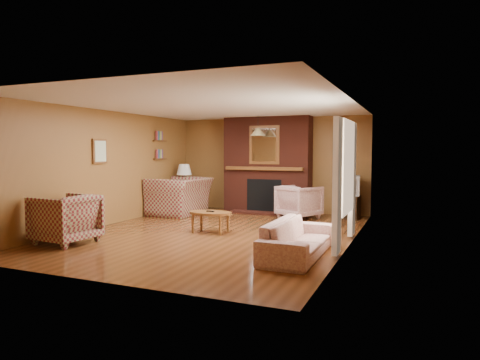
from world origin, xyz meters
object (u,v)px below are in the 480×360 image
at_px(plaid_loveseat, 180,196).
at_px(crt_tv, 349,185).
at_px(floral_armchair, 299,202).
at_px(coffee_table, 210,214).
at_px(plaid_armchair, 66,219).
at_px(fireplace, 267,166).
at_px(tv_stand, 348,207).
at_px(floral_sofa, 297,238).
at_px(side_table, 184,200).
at_px(table_lamp, 184,175).

relative_size(plaid_loveseat, crt_tv, 2.56).
xyz_separation_m(floral_armchair, coffee_table, (-1.10, -2.38, -0.03)).
bearing_deg(plaid_armchair, fireplace, 162.36).
xyz_separation_m(floral_armchair, tv_stand, (1.06, 0.42, -0.12)).
bearing_deg(plaid_loveseat, coffee_table, 45.53).
relative_size(plaid_loveseat, tv_stand, 2.60).
distance_m(floral_sofa, side_table, 5.36).
xyz_separation_m(fireplace, floral_sofa, (1.90, -4.11, -0.92)).
xyz_separation_m(plaid_loveseat, floral_sofa, (3.75, -2.92, -0.18)).
bearing_deg(plaid_loveseat, plaid_armchair, -0.25).
xyz_separation_m(fireplace, side_table, (-2.10, -0.53, -0.90)).
relative_size(floral_armchair, table_lamp, 1.29).
height_order(tv_stand, crt_tv, crt_tv).
height_order(plaid_loveseat, coffee_table, plaid_loveseat).
bearing_deg(plaid_loveseat, tv_stand, 105.81).
bearing_deg(side_table, crt_tv, 4.74).
relative_size(fireplace, tv_stand, 4.52).
bearing_deg(coffee_table, side_table, 129.14).
distance_m(fireplace, plaid_armchair, 5.20).
bearing_deg(floral_sofa, crt_tv, -1.96).
relative_size(plaid_loveseat, floral_sofa, 0.76).
bearing_deg(plaid_loveseat, side_table, -157.74).
relative_size(coffee_table, tv_stand, 1.62).
distance_m(floral_sofa, table_lamp, 5.40).
xyz_separation_m(floral_armchair, side_table, (-3.09, 0.07, -0.10)).
height_order(fireplace, floral_sofa, fireplace).
relative_size(coffee_table, table_lamp, 1.32).
height_order(plaid_loveseat, crt_tv, crt_tv).
height_order(floral_sofa, crt_tv, crt_tv).
xyz_separation_m(plaid_loveseat, plaid_armchair, (-0.10, -3.57, -0.03)).
relative_size(floral_sofa, tv_stand, 3.43).
bearing_deg(side_table, fireplace, 14.29).
height_order(plaid_armchair, tv_stand, plaid_armchair).
bearing_deg(floral_armchair, side_table, 28.01).
height_order(fireplace, tv_stand, fireplace).
distance_m(side_table, table_lamp, 0.64).
distance_m(plaid_armchair, floral_armchair, 5.09).
relative_size(plaid_loveseat, coffee_table, 1.61).
xyz_separation_m(fireplace, table_lamp, (-2.10, -0.53, -0.26)).
distance_m(table_lamp, crt_tv, 4.17).
xyz_separation_m(plaid_armchair, table_lamp, (-0.15, 4.22, 0.51)).
xyz_separation_m(table_lamp, crt_tv, (4.15, 0.34, -0.16)).
relative_size(floral_armchair, side_table, 1.51).
bearing_deg(coffee_table, fireplace, 87.91).
xyz_separation_m(fireplace, coffee_table, (-0.11, -2.98, -0.83)).
height_order(plaid_armchair, table_lamp, table_lamp).
relative_size(plaid_armchair, side_table, 1.64).
distance_m(fireplace, coffee_table, 3.10).
xyz_separation_m(fireplace, floral_armchair, (0.99, -0.60, -0.80)).
height_order(floral_armchair, side_table, floral_armchair).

